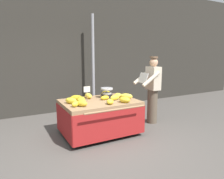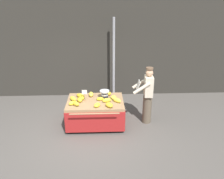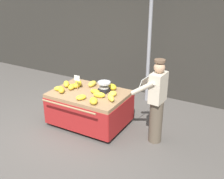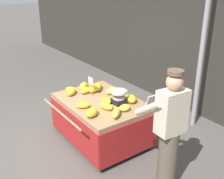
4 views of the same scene
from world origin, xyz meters
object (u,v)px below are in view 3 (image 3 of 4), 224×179
Objects in this scene: price_sign at (77,79)px; banana_bunch_5 at (81,97)px; banana_bunch_10 at (66,84)px; banana_cart at (89,101)px; banana_bunch_9 at (113,94)px; banana_bunch_13 at (72,87)px; banana_bunch_3 at (112,87)px; banana_bunch_0 at (77,85)px; banana_bunch_4 at (94,101)px; banana_bunch_12 at (92,84)px; weighing_scale at (104,87)px; banana_bunch_2 at (99,95)px; banana_bunch_11 at (59,88)px; banana_bunch_7 at (111,98)px; vendor_person at (156,101)px; banana_bunch_6 at (79,83)px; banana_bunch_8 at (61,90)px; banana_bunch_1 at (95,91)px; street_pole at (149,46)px.

price_sign reaches higher than banana_bunch_5.
banana_cart is at bearing -2.24° from banana_bunch_10.
banana_bunch_9 is 0.83× the size of banana_bunch_13.
banana_bunch_9 is (0.83, 0.11, -0.20)m from price_sign.
banana_bunch_0 is at bearing -158.62° from banana_bunch_3.
banana_bunch_4 is 0.91m from banana_bunch_12.
banana_bunch_5 is at bearing -74.94° from banana_bunch_12.
banana_bunch_12 is (0.50, 0.31, -0.00)m from banana_bunch_10.
weighing_scale is 0.92m from banana_bunch_10.
price_sign is 1.34× the size of banana_bunch_2.
banana_bunch_4 reaches higher than banana_bunch_11.
banana_bunch_7 is at bearing -31.55° from banana_bunch_12.
vendor_person is at bearing -5.45° from weighing_scale.
banana_bunch_10 reaches higher than banana_bunch_6.
price_sign is at bearing -6.70° from banana_bunch_10.
banana_cart is at bearing -27.45° from banana_bunch_6.
weighing_scale reaches higher than banana_bunch_8.
banana_bunch_1 is at bearing 78.96° from banana_bunch_5.
banana_cart is at bearing -68.34° from banana_bunch_12.
weighing_scale is 1.39× the size of banana_bunch_9.
banana_bunch_0 is 0.75m from banana_bunch_2.
banana_bunch_4 is (0.39, -0.42, 0.27)m from banana_cart.
vendor_person reaches higher than price_sign.
banana_bunch_8 is at bearing -142.13° from banana_bunch_3.
vendor_person is at bearing -15.55° from banana_bunch_3.
banana_bunch_1 is at bearing 4.04° from price_sign.
banana_cart is 0.56m from banana_bunch_6.
street_pole is at bearing 62.78° from banana_bunch_12.
banana_bunch_0 is at bearing 133.04° from price_sign.
price_sign is at bearing 8.86° from banana_bunch_13.
banana_bunch_7 is (0.91, -0.11, -0.19)m from price_sign.
weighing_scale is 1.10× the size of banana_bunch_2.
banana_bunch_6 is at bearing 108.82° from banana_bunch_0.
banana_bunch_6 is 1.25× the size of banana_bunch_8.
banana_bunch_2 is 0.86m from banana_bunch_8.
banana_bunch_2 is at bearing -133.78° from banana_bunch_9.
banana_bunch_11 reaches higher than banana_cart.
banana_bunch_12 is at bearing 105.06° from banana_bunch_5.
banana_bunch_6 is 0.26m from banana_bunch_13.
banana_bunch_10 is at bearing -170.36° from weighing_scale.
price_sign is at bearing 133.83° from banana_bunch_5.
price_sign is 0.45m from banana_bunch_11.
banana_bunch_10 reaches higher than banana_bunch_7.
banana_bunch_8 reaches higher than banana_bunch_11.
banana_bunch_7 reaches higher than banana_bunch_1.
price_sign is 1.64× the size of banana_bunch_1.
banana_bunch_13 reaches higher than banana_cart.
banana_bunch_13 is (0.07, 0.26, -0.00)m from banana_bunch_8.
banana_bunch_1 is at bearing -167.91° from banana_bunch_9.
banana_bunch_7 is at bearing -11.67° from banana_cart.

